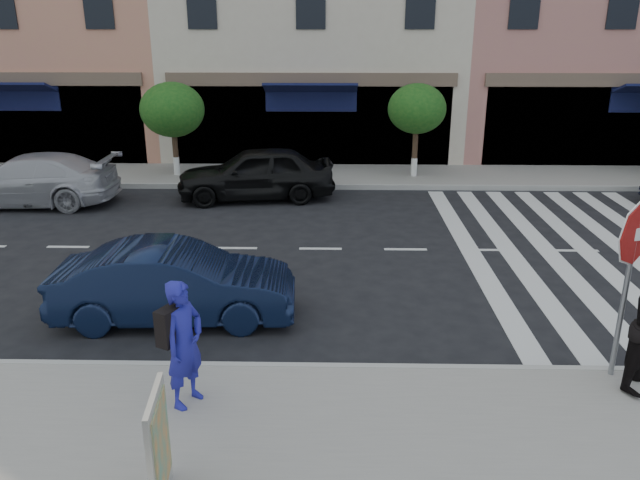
{
  "coord_description": "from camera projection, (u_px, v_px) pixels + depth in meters",
  "views": [
    {
      "loc": [
        0.28,
        -9.77,
        5.08
      ],
      "look_at": [
        0.06,
        0.66,
        1.4
      ],
      "focal_mm": 35.0,
      "sensor_mm": 36.0,
      "label": 1
    }
  ],
  "objects": [
    {
      "name": "photographer",
      "position": [
        184.0,
        344.0,
        8.24
      ],
      "size": [
        0.68,
        0.78,
        1.79
      ],
      "primitive_type": "imported",
      "rotation": [
        0.0,
        0.0,
        1.09
      ],
      "color": "#202194",
      "rests_on": "sidewalk_near"
    },
    {
      "name": "stop_sign",
      "position": [
        633.0,
        252.0,
        8.55
      ],
      "size": [
        0.91,
        0.31,
        2.67
      ],
      "rotation": [
        0.0,
        0.0,
        0.3
      ],
      "color": "gray",
      "rests_on": "sidewalk_near"
    },
    {
      "name": "car_far_left",
      "position": [
        28.0,
        180.0,
        17.99
      ],
      "size": [
        5.07,
        2.09,
        1.47
      ],
      "primitive_type": "imported",
      "rotation": [
        0.0,
        0.0,
        -1.56
      ],
      "color": "#ABAAB0",
      "rests_on": "ground"
    },
    {
      "name": "sidewalk_near",
      "position": [
        307.0,
        470.0,
        7.34
      ],
      "size": [
        60.0,
        4.5,
        0.15
      ],
      "primitive_type": "cube",
      "color": "gray",
      "rests_on": "ground"
    },
    {
      "name": "street_tree_wb",
      "position": [
        172.0,
        110.0,
        20.42
      ],
      "size": [
        2.1,
        2.1,
        3.06
      ],
      "color": "#473323",
      "rests_on": "sidewalk_far"
    },
    {
      "name": "street_tree_c",
      "position": [
        417.0,
        109.0,
        20.24
      ],
      "size": [
        1.9,
        1.9,
        3.04
      ],
      "color": "#473323",
      "rests_on": "sidewalk_far"
    },
    {
      "name": "sidewalk_far",
      "position": [
        325.0,
        176.0,
        21.25
      ],
      "size": [
        60.0,
        3.0,
        0.15
      ],
      "primitive_type": "cube",
      "color": "gray",
      "rests_on": "ground"
    },
    {
      "name": "building_centre",
      "position": [
        315.0,
        9.0,
        25.11
      ],
      "size": [
        11.0,
        9.0,
        11.0
      ],
      "primitive_type": "cube",
      "color": "beige",
      "rests_on": "ground"
    },
    {
      "name": "car_far_mid",
      "position": [
        256.0,
        173.0,
        18.55
      ],
      "size": [
        4.84,
        2.46,
        1.58
      ],
      "primitive_type": "imported",
      "rotation": [
        0.0,
        0.0,
        -1.44
      ],
      "color": "black",
      "rests_on": "ground"
    },
    {
      "name": "ground",
      "position": [
        316.0,
        328.0,
        10.9
      ],
      "size": [
        120.0,
        120.0,
        0.0
      ],
      "primitive_type": "plane",
      "color": "black",
      "rests_on": "ground"
    },
    {
      "name": "car_near_mid",
      "position": [
        175.0,
        283.0,
        11.0
      ],
      "size": [
        4.29,
        1.68,
        1.39
      ],
      "primitive_type": "imported",
      "rotation": [
        0.0,
        0.0,
        1.62
      ],
      "color": "#0E1832",
      "rests_on": "ground"
    },
    {
      "name": "poster_board",
      "position": [
        159.0,
        451.0,
        6.56
      ],
      "size": [
        0.34,
        0.88,
        1.34
      ],
      "rotation": [
        0.0,
        0.0,
        0.09
      ],
      "color": "beige",
      "rests_on": "sidewalk_near"
    }
  ]
}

